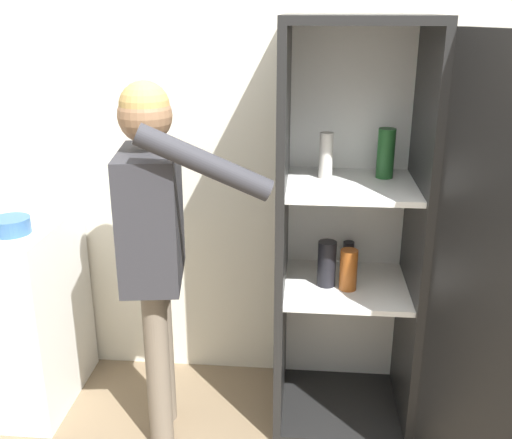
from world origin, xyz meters
The scene contains 5 objects.
wall_back centered at (0.00, 0.98, 1.27)m, with size 7.00×0.06×2.55m.
refrigerator centered at (0.44, 0.56, 0.91)m, with size 0.94×1.12×1.82m.
person centered at (-0.48, 0.42, 1.01)m, with size 0.66×0.54×1.59m.
counter centered at (-1.28, 0.61, 0.46)m, with size 0.59×0.63×0.92m.
bowl centered at (-1.14, 0.50, 0.95)m, with size 0.17×0.17×0.07m.
Camera 1 is at (0.14, -1.84, 1.85)m, focal length 42.00 mm.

